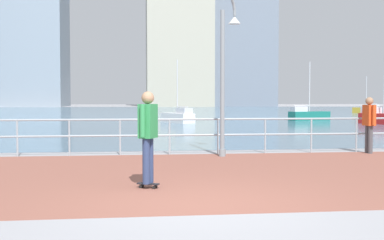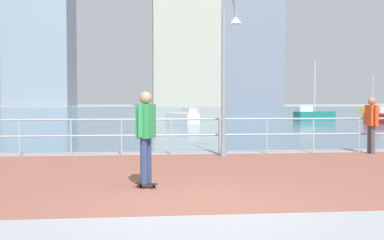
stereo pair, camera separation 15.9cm
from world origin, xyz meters
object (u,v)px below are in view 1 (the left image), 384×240
Objects in this scene: skateboarder at (148,130)px; sailboat_ivory at (308,115)px; bystander at (369,120)px; sailboat_white at (178,117)px; lamppost at (226,64)px; sailboat_red at (382,117)px; sailboat_teal at (367,110)px.

sailboat_ivory is (12.64, 25.95, -0.61)m from skateboarder.
sailboat_white reaches higher than bystander.
lamppost reaches higher than bystander.
lamppost is at bearing -115.87° from sailboat_ivory.
sailboat_red is at bearing 52.66° from skateboarder.
sailboat_white is (0.29, 18.81, -2.14)m from lamppost.
sailboat_white is 31.10m from sailboat_teal.
lamppost reaches higher than sailboat_ivory.
sailboat_ivory is at bearing 64.02° from skateboarder.
sailboat_white reaches higher than sailboat_teal.
lamppost reaches higher than sailboat_white.
lamppost is 2.81× the size of bystander.
sailboat_red is 1.05× the size of sailboat_teal.
sailboat_red is at bearing -63.99° from sailboat_ivory.
sailboat_teal reaches higher than skateboarder.
sailboat_white is 10.39m from sailboat_ivory.
lamppost is 1.08× the size of sailboat_teal.
skateboarder is (-2.28, -4.58, -1.52)m from lamppost.
bystander is (4.26, 0.13, -1.58)m from lamppost.
lamppost is 23.84m from sailboat_ivory.
skateboarder is at bearing -96.27° from sailboat_white.
sailboat_white reaches higher than skateboarder.
sailboat_red is at bearing -115.04° from sailboat_teal.
lamppost reaches higher than sailboat_red.
skateboarder is 0.40× the size of sailboat_white.
lamppost is at bearing -121.68° from sailboat_teal.
bystander is at bearing -106.03° from sailboat_ivory.
sailboat_ivory is 22.25m from sailboat_teal.
sailboat_teal is (24.02, 38.92, -2.14)m from lamppost.
sailboat_white is 0.97× the size of sailboat_ivory.
bystander is 0.38× the size of sailboat_teal.
bystander is at bearing 1.76° from lamppost.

